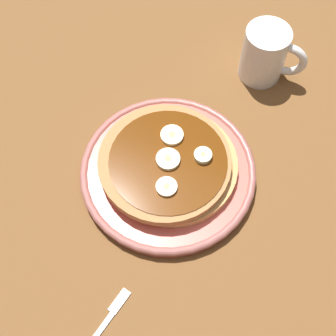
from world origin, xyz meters
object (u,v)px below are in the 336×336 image
banana_slice_2 (167,187)px  coffee_mug (266,54)px  pancake_stack (168,164)px  banana_slice_3 (172,135)px  plate (168,172)px  banana_slice_1 (203,156)px  banana_slice_0 (169,158)px  fork (103,327)px

banana_slice_2 → coffee_mug: coffee_mug is taller
pancake_stack → banana_slice_3: size_ratio=5.97×
plate → coffee_mug: 25.54cm
plate → banana_slice_1: (4.55, 2.14, 3.93)cm
banana_slice_0 → pancake_stack: bearing=-96.4°
pancake_stack → banana_slice_2: size_ratio=6.74×
banana_slice_3 → banana_slice_2: bearing=-76.5°
plate → banana_slice_0: banana_slice_0 is taller
fork → banana_slice_0: bearing=87.9°
banana_slice_0 → banana_slice_2: bearing=-75.3°
pancake_stack → banana_slice_1: size_ratio=7.79×
fork → banana_slice_3: bearing=89.8°
banana_slice_2 → banana_slice_3: (-1.96, 8.18, 0.01)cm
pancake_stack → banana_slice_2: (1.19, -4.32, 1.68)cm
fork → coffee_mug: bearing=78.5°
coffee_mug → banana_slice_1: bearing=-101.1°
pancake_stack → banana_slice_3: bearing=101.3°
banana_slice_0 → fork: 24.56cm
banana_slice_2 → banana_slice_3: 8.41cm
plate → banana_slice_0: 3.84cm
pancake_stack → banana_slice_3: (-0.77, 3.86, 1.69)cm
banana_slice_0 → banana_slice_2: size_ratio=1.16×
banana_slice_2 → fork: banana_slice_2 is taller
plate → banana_slice_0: bearing=83.7°
banana_slice_0 → banana_slice_3: same height
pancake_stack → banana_slice_2: 4.79cm
banana_slice_0 → plate: bearing=-96.3°
plate → banana_slice_1: 6.38cm
coffee_mug → pancake_stack: bearing=-110.4°
coffee_mug → banana_slice_3: bearing=-115.9°
banana_slice_2 → coffee_mug: bearing=74.8°
pancake_stack → banana_slice_0: size_ratio=5.82×
banana_slice_0 → banana_slice_2: same height
banana_slice_0 → banana_slice_3: bearing=102.1°
plate → pancake_stack: size_ratio=1.30×
banana_slice_2 → coffee_mug: 28.86cm
pancake_stack → banana_slice_1: 5.28cm
banana_slice_0 → fork: bearing=-92.1°
banana_slice_1 → fork: banana_slice_1 is taller
banana_slice_1 → banana_slice_3: banana_slice_1 is taller
plate → pancake_stack: 2.10cm
banana_slice_1 → banana_slice_3: bearing=160.6°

